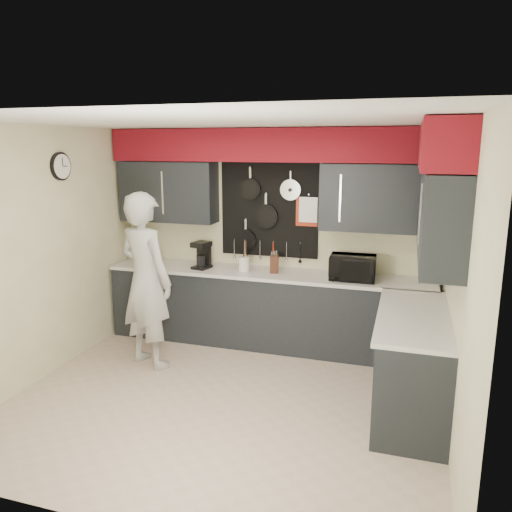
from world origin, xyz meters
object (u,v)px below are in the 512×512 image
(knife_block, at_px, (274,264))
(microwave, at_px, (352,268))
(person, at_px, (146,281))
(utensil_crock, at_px, (244,264))
(coffee_maker, at_px, (202,254))

(knife_block, bearing_deg, microwave, -12.49)
(person, bearing_deg, utensil_crock, -111.33)
(coffee_maker, bearing_deg, knife_block, 12.89)
(microwave, bearing_deg, person, -159.47)
(coffee_maker, distance_m, person, 0.94)
(microwave, distance_m, coffee_maker, 1.83)
(person, bearing_deg, microwave, -136.67)
(microwave, height_order, person, person)
(microwave, height_order, knife_block, microwave)
(knife_block, distance_m, utensil_crock, 0.38)
(microwave, bearing_deg, utensil_crock, 176.79)
(coffee_maker, bearing_deg, person, -96.22)
(knife_block, bearing_deg, utensil_crock, 171.04)
(utensil_crock, distance_m, person, 1.22)
(utensil_crock, distance_m, coffee_maker, 0.54)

